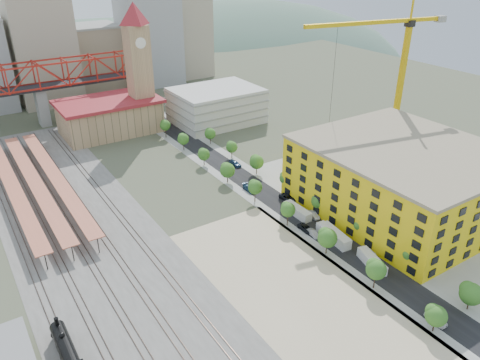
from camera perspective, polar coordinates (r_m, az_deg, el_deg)
ground at (r=126.25m, az=-0.81°, el=-4.91°), size 400.00×400.00×0.00m
ballast_strip at (r=128.91m, az=-18.88°, el=-5.80°), size 36.00×165.00×0.06m
dirt_lot at (r=103.71m, az=6.84°, el=-13.20°), size 28.00×67.00×0.06m
street_asphalt at (r=144.81m, az=1.37°, el=-0.47°), size 12.00×170.00×0.06m
sidewalk_west at (r=142.12m, az=-0.46°, el=-1.02°), size 3.00×170.00×0.04m
sidewalk_east at (r=147.66m, az=3.13°, el=0.06°), size 3.00×170.00×0.04m
construction_pad at (r=140.90m, az=19.45°, el=-2.97°), size 50.00×90.00×0.06m
rail_tracks at (r=128.56m, az=-19.66°, el=-5.96°), size 26.56×160.00×0.18m
platform_canopies at (r=150.48m, az=-23.78°, el=-0.12°), size 16.00×80.00×4.12m
station_hall at (r=190.26m, az=-15.58°, el=7.53°), size 38.00×24.00×13.10m
clock_tower at (r=186.77m, az=-12.35°, el=14.58°), size 12.00×12.00×52.00m
parking_garage at (r=195.19m, az=-2.90°, el=9.07°), size 34.00×26.00×14.00m
truss_bridge at (r=204.20m, az=-23.53°, el=11.18°), size 94.00×9.60×25.60m
construction_building at (r=134.50m, az=19.24°, el=0.15°), size 44.60×50.60×18.80m
street_trees at (r=137.67m, az=3.71°, el=-2.08°), size 15.40×124.40×8.00m
skyline at (r=245.95m, az=-17.95°, el=15.38°), size 133.00×46.00×60.00m
distant_hills at (r=393.65m, az=-15.59°, el=4.04°), size 647.00×264.00×227.00m
tower_crane at (r=160.70m, az=18.40°, el=13.46°), size 49.17×11.98×53.25m
site_trailer_a at (r=113.10m, az=15.77°, el=-9.54°), size 4.65×9.39×2.49m
site_trailer_b at (r=119.64m, az=11.47°, el=-6.71°), size 3.86×10.37×2.77m
site_trailer_c at (r=120.56m, az=11.00°, el=-6.46°), size 2.98×9.19×2.48m
site_trailer_d at (r=128.67m, az=7.01°, el=-3.81°), size 2.51×9.35×2.56m
car_0 at (r=102.91m, az=22.78°, el=-15.35°), size 2.02×4.77×1.61m
car_1 at (r=120.94m, az=8.92°, el=-6.46°), size 1.84×4.35×1.40m
car_2 at (r=122.74m, az=8.02°, el=-5.85°), size 2.36×4.97×1.37m
car_3 at (r=140.40m, az=1.16°, el=-1.04°), size 2.39×5.52×1.58m
car_4 at (r=117.33m, az=15.35°, el=-8.36°), size 1.86×4.05×1.35m
car_5 at (r=128.67m, az=8.93°, el=-4.23°), size 2.16×4.62×1.47m
car_6 at (r=135.96m, az=5.83°, el=-2.19°), size 3.02×5.76×1.55m
car_7 at (r=156.38m, az=-0.58°, el=2.00°), size 2.34×5.27×1.51m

